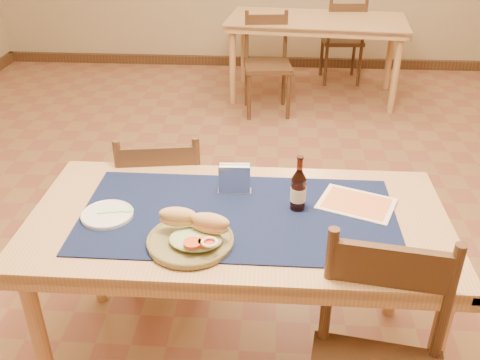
# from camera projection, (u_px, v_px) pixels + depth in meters

# --- Properties ---
(main_table) EXTENTS (1.60, 0.80, 0.75)m
(main_table) POSITION_uv_depth(u_px,v_px,m) (238.00, 233.00, 2.08)
(main_table) COLOR tan
(main_table) RESTS_ON ground
(placemat) EXTENTS (1.20, 0.60, 0.01)m
(placemat) POSITION_uv_depth(u_px,v_px,m) (238.00, 215.00, 2.04)
(placemat) COLOR #101C3B
(placemat) RESTS_ON main_table
(baseboard) EXTENTS (6.00, 7.00, 0.10)m
(baseboard) POSITION_uv_depth(u_px,v_px,m) (248.00, 241.00, 3.08)
(baseboard) COLOR #442C18
(baseboard) RESTS_ON ground
(back_table) EXTENTS (1.70, 0.97, 0.75)m
(back_table) POSITION_uv_depth(u_px,v_px,m) (316.00, 27.00, 4.95)
(back_table) COLOR tan
(back_table) RESTS_ON ground
(chair_main_far) EXTENTS (0.46, 0.46, 0.88)m
(chair_main_far) POSITION_uv_depth(u_px,v_px,m) (164.00, 204.00, 2.67)
(chair_main_far) COLOR #442C18
(chair_main_far) RESTS_ON ground
(chair_back_near) EXTENTS (0.45, 0.45, 0.87)m
(chair_back_near) POSITION_uv_depth(u_px,v_px,m) (267.00, 62.00, 4.73)
(chair_back_near) COLOR #442C18
(chair_back_near) RESTS_ON ground
(chair_back_far) EXTENTS (0.42, 0.42, 0.86)m
(chair_back_far) POSITION_uv_depth(u_px,v_px,m) (343.00, 39.00, 5.43)
(chair_back_far) COLOR #442C18
(chair_back_far) RESTS_ON ground
(sandwich_plate) EXTENTS (0.31, 0.31, 0.12)m
(sandwich_plate) POSITION_uv_depth(u_px,v_px,m) (193.00, 236.00, 1.86)
(sandwich_plate) COLOR brown
(sandwich_plate) RESTS_ON placemat
(side_plate) EXTENTS (0.20, 0.20, 0.02)m
(side_plate) POSITION_uv_depth(u_px,v_px,m) (107.00, 214.00, 2.02)
(side_plate) COLOR silver
(side_plate) RESTS_ON placemat
(fork) EXTENTS (0.14, 0.05, 0.00)m
(fork) POSITION_uv_depth(u_px,v_px,m) (118.00, 211.00, 2.03)
(fork) COLOR #83D876
(fork) RESTS_ON side_plate
(beer_bottle) EXTENTS (0.06, 0.06, 0.23)m
(beer_bottle) POSITION_uv_depth(u_px,v_px,m) (298.00, 190.00, 2.04)
(beer_bottle) COLOR #47180C
(beer_bottle) RESTS_ON placemat
(napkin_holder) EXTENTS (0.14, 0.06, 0.12)m
(napkin_holder) POSITION_uv_depth(u_px,v_px,m) (234.00, 179.00, 2.16)
(napkin_holder) COLOR silver
(napkin_holder) RESTS_ON placemat
(menu_card) EXTENTS (0.34, 0.30, 0.01)m
(menu_card) POSITION_uv_depth(u_px,v_px,m) (357.00, 203.00, 2.10)
(menu_card) COLOR beige
(menu_card) RESTS_ON placemat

